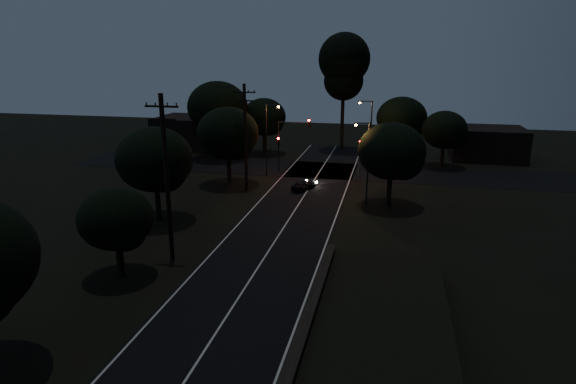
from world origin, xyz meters
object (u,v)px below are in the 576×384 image
at_px(streetlight_a, 268,135).
at_px(signal_right, 360,151).
at_px(streetlight_c, 366,157).
at_px(car, 304,185).
at_px(streetlight_b, 369,130).
at_px(utility_pole_far, 245,136).
at_px(tall_pine, 344,66).
at_px(signal_left, 279,148).
at_px(utility_pole_mid, 167,177).
at_px(signal_mast, 293,135).

bearing_deg(streetlight_a, signal_right, 11.34).
xyz_separation_m(streetlight_c, car, (-6.27, 3.38, -3.82)).
height_order(streetlight_b, streetlight_c, streetlight_b).
relative_size(utility_pole_far, streetlight_c, 1.40).
distance_m(utility_pole_far, car, 7.57).
bearing_deg(tall_pine, signal_left, -110.46).
relative_size(streetlight_b, streetlight_c, 1.07).
xyz_separation_m(utility_pole_far, streetlight_b, (11.31, 12.00, -0.85)).
relative_size(utility_pole_mid, tall_pine, 0.69).
height_order(utility_pole_far, streetlight_b, utility_pole_far).
distance_m(utility_pole_far, signal_mast, 8.64).
bearing_deg(streetlight_c, tall_pine, 100.93).
bearing_deg(signal_right, streetlight_c, -82.98).
distance_m(tall_pine, streetlight_b, 13.65).
relative_size(tall_pine, signal_left, 3.88).
bearing_deg(utility_pole_far, streetlight_a, 83.41).
distance_m(tall_pine, streetlight_a, 19.38).
distance_m(utility_pole_mid, streetlight_b, 31.15).
xyz_separation_m(utility_pole_mid, utility_pole_far, (0.00, 17.00, -0.25)).
xyz_separation_m(utility_pole_far, streetlight_c, (11.83, -2.00, -1.13)).
xyz_separation_m(signal_left, streetlight_b, (9.91, 4.01, 1.80)).
relative_size(signal_left, streetlight_a, 0.51).
distance_m(signal_left, car, 8.14).
bearing_deg(car, utility_pole_far, 36.11).
bearing_deg(utility_pole_far, streetlight_c, -9.60).
bearing_deg(signal_mast, streetlight_b, 25.99).
bearing_deg(signal_mast, signal_right, -0.03).
distance_m(tall_pine, streetlight_c, 26.44).
relative_size(tall_pine, signal_right, 3.88).
bearing_deg(utility_pole_mid, streetlight_c, 51.74).
relative_size(tall_pine, car, 5.08).
bearing_deg(streetlight_b, signal_mast, -154.01).
bearing_deg(utility_pole_mid, tall_pine, 80.07).
bearing_deg(signal_mast, streetlight_c, -48.81).
relative_size(streetlight_a, streetlight_c, 1.07).
bearing_deg(tall_pine, streetlight_c, -79.07).
bearing_deg(streetlight_b, streetlight_a, -150.52).
xyz_separation_m(streetlight_b, car, (-5.75, -10.62, -4.10)).
bearing_deg(streetlight_b, signal_left, -157.95).
bearing_deg(streetlight_a, streetlight_c, -35.69).
xyz_separation_m(utility_pole_far, car, (5.56, 1.38, -4.95)).
relative_size(signal_right, streetlight_b, 0.51).
height_order(tall_pine, streetlight_a, tall_pine).
distance_m(utility_pole_mid, streetlight_a, 23.04).
relative_size(utility_pole_far, streetlight_a, 1.31).
bearing_deg(utility_pole_far, signal_mast, 68.89).
distance_m(utility_pole_mid, car, 19.90).
distance_m(signal_right, streetlight_b, 4.45).
relative_size(signal_left, car, 1.31).
xyz_separation_m(tall_pine, signal_right, (3.60, -15.01, -8.64)).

